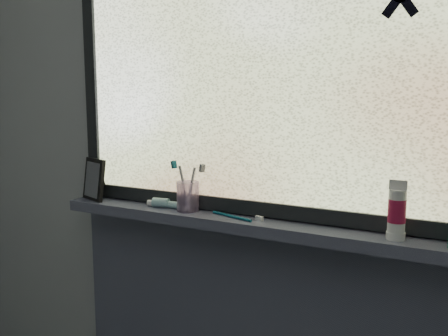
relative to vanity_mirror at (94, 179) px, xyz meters
name	(u,v)px	position (x,y,z in m)	size (l,w,h in m)	color
wall_back	(273,151)	(0.73, 0.09, 0.15)	(3.00, 0.01, 2.50)	#9EA3A8
windowsill	(263,227)	(0.73, 0.01, -0.10)	(1.62, 0.14, 0.04)	#4A4D63
window_pane	(271,67)	(0.73, 0.07, 0.43)	(1.50, 0.01, 1.00)	silver
frame_bottom	(269,209)	(0.73, 0.06, -0.05)	(1.60, 0.03, 0.05)	black
frame_left	(92,71)	(-0.05, 0.06, 0.43)	(0.05, 0.03, 1.10)	black
vanity_mirror	(94,179)	(0.00, 0.00, 0.00)	(0.13, 0.07, 0.17)	black
toothpaste_tube	(165,203)	(0.33, 0.02, -0.07)	(0.20, 0.04, 0.04)	white
toothbrush_cup	(188,196)	(0.43, 0.02, -0.03)	(0.08, 0.08, 0.11)	#D0ACE3
toothbrush_lying	(232,215)	(0.62, 0.00, -0.08)	(0.22, 0.02, 0.01)	#0B4F65
cream_tube	(397,208)	(1.16, 0.00, 0.01)	(0.05, 0.05, 0.13)	silver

